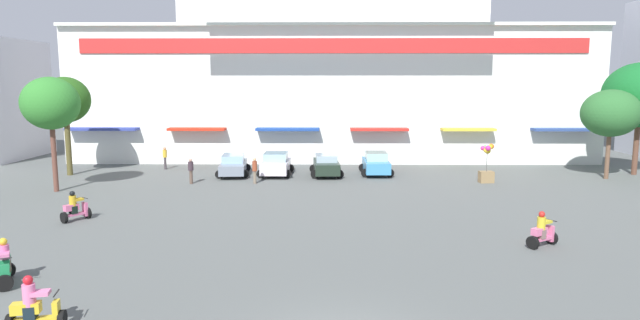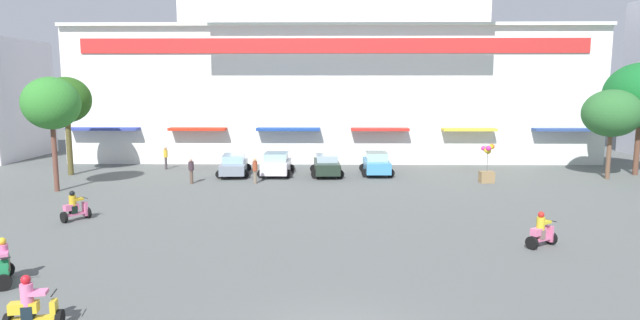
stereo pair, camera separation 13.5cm
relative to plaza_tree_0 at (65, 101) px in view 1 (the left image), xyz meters
The scene contains 18 objects.
ground_plane 22.64m from the plaza_tree_0, 32.34° to the right, with size 128.00×128.00×0.00m, color #585D5B.
colonial_building 22.54m from the plaza_tree_0, 33.11° to the left, with size 42.87×19.01×21.37m.
plaza_tree_0 is the anchor object (origin of this frame).
plaza_tree_1 37.20m from the plaza_tree_0, ahead, with size 3.86×3.46×6.04m.
plaza_tree_2 6.08m from the plaza_tree_0, 71.55° to the right, with size 3.35×3.09×6.82m.
plaza_tree_3 40.02m from the plaza_tree_0, ahead, with size 4.95×5.20×7.88m.
parked_car_0 12.43m from the plaza_tree_0, ahead, with size 2.54×4.53×1.47m.
parked_car_1 15.25m from the plaza_tree_0, ahead, with size 2.44×3.98×1.60m.
parked_car_2 18.67m from the plaza_tree_0, ahead, with size 2.43×4.03×1.49m.
parked_car_3 22.12m from the plaza_tree_0, ahead, with size 2.32×3.85×1.60m.
scooter_rider_1 14.90m from the plaza_tree_0, 63.55° to the right, with size 1.19×1.35×1.45m.
scooter_rider_3 22.62m from the plaza_tree_0, 69.41° to the right, with size 1.14×1.54×1.52m.
scooter_rider_4 26.66m from the plaza_tree_0, 66.33° to the right, with size 1.48×0.81×1.53m.
scooter_rider_5 31.73m from the plaza_tree_0, 31.63° to the right, with size 1.43×1.20×1.46m.
pedestrian_0 7.80m from the plaza_tree_0, 24.12° to the left, with size 0.43×0.43×1.70m.
pedestrian_1 10.81m from the plaza_tree_0, 18.65° to the right, with size 0.37×0.37×1.64m.
pedestrian_2 14.52m from the plaza_tree_0, 12.99° to the right, with size 0.44×0.44×1.69m.
balloon_vendor_cart 28.99m from the plaza_tree_0, ahead, with size 0.96×0.86×2.57m.
Camera 1 is at (-0.43, -12.49, 6.46)m, focal length 30.21 mm.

